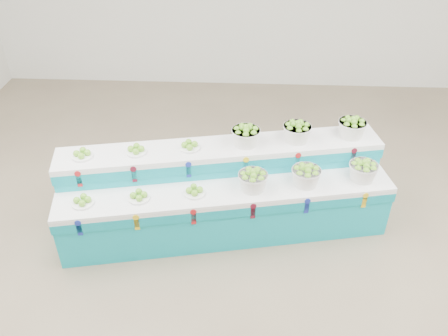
{
  "coord_description": "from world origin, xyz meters",
  "views": [
    {
      "loc": [
        -0.19,
        -3.64,
        4.0
      ],
      "look_at": [
        -0.42,
        0.79,
        0.87
      ],
      "focal_mm": 37.38,
      "sensor_mm": 36.0,
      "label": 1
    }
  ],
  "objects": [
    {
      "name": "display_stand",
      "position": [
        -0.42,
        0.79,
        0.51
      ],
      "size": [
        4.04,
        1.76,
        1.02
      ],
      "primitive_type": null,
      "rotation": [
        0.0,
        0.0,
        0.2
      ],
      "color": "#12A6B7",
      "rests_on": "ground"
    },
    {
      "name": "plate_lower_right",
      "position": [
        -0.74,
        0.48,
        0.77
      ],
      "size": [
        0.29,
        0.29,
        0.1
      ],
      "primitive_type": "cylinder",
      "rotation": [
        0.0,
        0.0,
        0.2
      ],
      "color": "white",
      "rests_on": "display_stand"
    },
    {
      "name": "basket_lower_right",
      "position": [
        1.21,
        0.87,
        0.84
      ],
      "size": [
        0.4,
        0.4,
        0.25
      ],
      "primitive_type": null,
      "rotation": [
        0.0,
        0.0,
        0.2
      ],
      "color": "silver",
      "rests_on": "display_stand"
    },
    {
      "name": "basket_lower_mid",
      "position": [
        0.53,
        0.74,
        0.84
      ],
      "size": [
        0.4,
        0.4,
        0.25
      ],
      "primitive_type": null,
      "rotation": [
        0.0,
        0.0,
        0.2
      ],
      "color": "silver",
      "rests_on": "display_stand"
    },
    {
      "name": "plate_lower_left",
      "position": [
        -1.95,
        0.24,
        0.77
      ],
      "size": [
        0.29,
        0.29,
        0.1
      ],
      "primitive_type": "cylinder",
      "rotation": [
        0.0,
        0.0,
        0.2
      ],
      "color": "white",
      "rests_on": "display_stand"
    },
    {
      "name": "plate_upper_left",
      "position": [
        -2.04,
        0.72,
        1.07
      ],
      "size": [
        0.29,
        0.29,
        0.1
      ],
      "primitive_type": "cylinder",
      "rotation": [
        0.0,
        0.0,
        0.2
      ],
      "color": "white",
      "rests_on": "display_stand"
    },
    {
      "name": "basket_upper_mid",
      "position": [
        0.43,
        1.21,
        1.14
      ],
      "size": [
        0.4,
        0.4,
        0.25
      ],
      "primitive_type": null,
      "rotation": [
        0.0,
        0.0,
        0.2
      ],
      "color": "silver",
      "rests_on": "display_stand"
    },
    {
      "name": "basket_upper_right",
      "position": [
        1.11,
        1.35,
        1.14
      ],
      "size": [
        0.4,
        0.4,
        0.25
      ],
      "primitive_type": null,
      "rotation": [
        0.0,
        0.0,
        0.2
      ],
      "color": "silver",
      "rests_on": "display_stand"
    },
    {
      "name": "basket_lower_left",
      "position": [
        -0.08,
        0.61,
        0.84
      ],
      "size": [
        0.4,
        0.4,
        0.25
      ],
      "primitive_type": null,
      "rotation": [
        0.0,
        0.0,
        0.2
      ],
      "color": "silver",
      "rests_on": "display_stand"
    },
    {
      "name": "basket_upper_left",
      "position": [
        -0.18,
        1.09,
        1.14
      ],
      "size": [
        0.4,
        0.4,
        0.25
      ],
      "primitive_type": null,
      "rotation": [
        0.0,
        0.0,
        0.2
      ],
      "color": "silver",
      "rests_on": "display_stand"
    },
    {
      "name": "plate_upper_right",
      "position": [
        -0.83,
        0.96,
        1.07
      ],
      "size": [
        0.29,
        0.29,
        0.1
      ],
      "primitive_type": "cylinder",
      "rotation": [
        0.0,
        0.0,
        0.2
      ],
      "color": "white",
      "rests_on": "display_stand"
    },
    {
      "name": "plate_lower_mid",
      "position": [
        -1.35,
        0.36,
        0.77
      ],
      "size": [
        0.29,
        0.29,
        0.1
      ],
      "primitive_type": "cylinder",
      "rotation": [
        0.0,
        0.0,
        0.2
      ],
      "color": "white",
      "rests_on": "display_stand"
    },
    {
      "name": "ground",
      "position": [
        0.0,
        0.0,
        0.0
      ],
      "size": [
        10.0,
        10.0,
        0.0
      ],
      "primitive_type": "plane",
      "color": "#73624E",
      "rests_on": "ground"
    },
    {
      "name": "plate_upper_mid",
      "position": [
        -1.44,
        0.84,
        1.07
      ],
      "size": [
        0.29,
        0.29,
        0.1
      ],
      "primitive_type": "cylinder",
      "rotation": [
        0.0,
        0.0,
        0.2
      ],
      "color": "white",
      "rests_on": "display_stand"
    }
  ]
}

